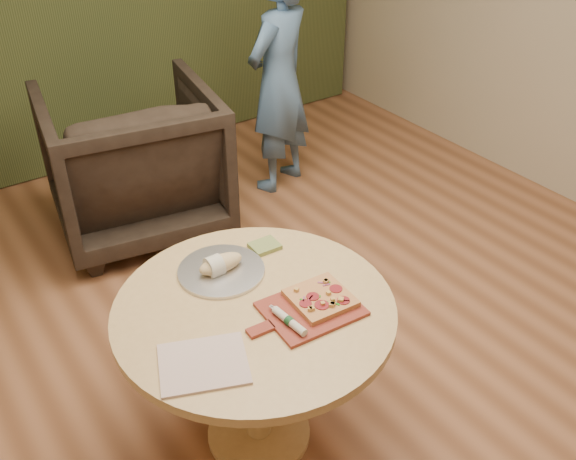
{
  "coord_description": "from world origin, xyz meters",
  "views": [
    {
      "loc": [
        -1.38,
        -1.69,
        2.35
      ],
      "look_at": [
        -0.03,
        0.25,
        0.77
      ],
      "focal_mm": 40.0,
      "sensor_mm": 36.0,
      "label": 1
    }
  ],
  "objects_px": {
    "pedestal_table": "(255,333)",
    "armchair": "(133,154)",
    "person_standing": "(279,81)",
    "serving_tray": "(221,271)",
    "flatbread_pizza": "(321,298)",
    "pizza_paddle": "(309,310)",
    "bread_roll": "(219,264)",
    "cutlery_roll": "(289,321)"
  },
  "relations": [
    {
      "from": "cutlery_roll",
      "to": "armchair",
      "type": "height_order",
      "value": "armchair"
    },
    {
      "from": "pedestal_table",
      "to": "cutlery_roll",
      "type": "height_order",
      "value": "cutlery_roll"
    },
    {
      "from": "flatbread_pizza",
      "to": "serving_tray",
      "type": "xyz_separation_m",
      "value": [
        -0.21,
        0.39,
        -0.02
      ]
    },
    {
      "from": "flatbread_pizza",
      "to": "pedestal_table",
      "type": "bearing_deg",
      "value": 148.07
    },
    {
      "from": "pizza_paddle",
      "to": "cutlery_roll",
      "type": "distance_m",
      "value": 0.12
    },
    {
      "from": "bread_roll",
      "to": "person_standing",
      "type": "height_order",
      "value": "person_standing"
    },
    {
      "from": "cutlery_roll",
      "to": "serving_tray",
      "type": "distance_m",
      "value": 0.43
    },
    {
      "from": "bread_roll",
      "to": "person_standing",
      "type": "bearing_deg",
      "value": 49.18
    },
    {
      "from": "serving_tray",
      "to": "person_standing",
      "type": "relative_size",
      "value": 0.23
    },
    {
      "from": "pizza_paddle",
      "to": "cutlery_roll",
      "type": "bearing_deg",
      "value": -161.58
    },
    {
      "from": "bread_roll",
      "to": "serving_tray",
      "type": "bearing_deg",
      "value": 0.0
    },
    {
      "from": "pedestal_table",
      "to": "armchair",
      "type": "xyz_separation_m",
      "value": [
        0.29,
        1.89,
        -0.09
      ]
    },
    {
      "from": "pizza_paddle",
      "to": "armchair",
      "type": "distance_m",
      "value": 2.05
    },
    {
      "from": "flatbread_pizza",
      "to": "serving_tray",
      "type": "relative_size",
      "value": 0.65
    },
    {
      "from": "cutlery_roll",
      "to": "armchair",
      "type": "relative_size",
      "value": 0.19
    },
    {
      "from": "pedestal_table",
      "to": "bread_roll",
      "type": "height_order",
      "value": "bread_roll"
    },
    {
      "from": "bread_roll",
      "to": "person_standing",
      "type": "xyz_separation_m",
      "value": [
        1.37,
        1.58,
        -0.01
      ]
    },
    {
      "from": "person_standing",
      "to": "bread_roll",
      "type": "bearing_deg",
      "value": 28.03
    },
    {
      "from": "pizza_paddle",
      "to": "armchair",
      "type": "relative_size",
      "value": 0.44
    },
    {
      "from": "pedestal_table",
      "to": "person_standing",
      "type": "relative_size",
      "value": 0.69
    },
    {
      "from": "flatbread_pizza",
      "to": "bread_roll",
      "type": "distance_m",
      "value": 0.45
    },
    {
      "from": "cutlery_roll",
      "to": "serving_tray",
      "type": "height_order",
      "value": "cutlery_roll"
    },
    {
      "from": "person_standing",
      "to": "serving_tray",
      "type": "bearing_deg",
      "value": 28.22
    },
    {
      "from": "flatbread_pizza",
      "to": "bread_roll",
      "type": "xyz_separation_m",
      "value": [
        -0.22,
        0.39,
        0.02
      ]
    },
    {
      "from": "pizza_paddle",
      "to": "flatbread_pizza",
      "type": "height_order",
      "value": "flatbread_pizza"
    },
    {
      "from": "pedestal_table",
      "to": "cutlery_roll",
      "type": "bearing_deg",
      "value": -76.66
    },
    {
      "from": "bread_roll",
      "to": "pizza_paddle",
      "type": "bearing_deg",
      "value": -68.36
    },
    {
      "from": "serving_tray",
      "to": "bread_roll",
      "type": "xyz_separation_m",
      "value": [
        -0.01,
        0.0,
        0.04
      ]
    },
    {
      "from": "pizza_paddle",
      "to": "flatbread_pizza",
      "type": "xyz_separation_m",
      "value": [
        0.06,
        0.01,
        0.02
      ]
    },
    {
      "from": "serving_tray",
      "to": "armchair",
      "type": "xyz_separation_m",
      "value": [
        0.29,
        1.63,
        -0.24
      ]
    },
    {
      "from": "pizza_paddle",
      "to": "flatbread_pizza",
      "type": "relative_size",
      "value": 1.95
    },
    {
      "from": "serving_tray",
      "to": "pedestal_table",
      "type": "bearing_deg",
      "value": -90.57
    },
    {
      "from": "cutlery_roll",
      "to": "pedestal_table",
      "type": "bearing_deg",
      "value": 98.21
    },
    {
      "from": "flatbread_pizza",
      "to": "pizza_paddle",
      "type": "bearing_deg",
      "value": -170.82
    },
    {
      "from": "pedestal_table",
      "to": "bread_roll",
      "type": "relative_size",
      "value": 5.64
    },
    {
      "from": "cutlery_roll",
      "to": "bread_roll",
      "type": "distance_m",
      "value": 0.43
    },
    {
      "from": "armchair",
      "to": "serving_tray",
      "type": "bearing_deg",
      "value": 89.99
    },
    {
      "from": "pedestal_table",
      "to": "serving_tray",
      "type": "xyz_separation_m",
      "value": [
        0.0,
        0.25,
        0.15
      ]
    },
    {
      "from": "serving_tray",
      "to": "bread_roll",
      "type": "bearing_deg",
      "value": 180.0
    },
    {
      "from": "serving_tray",
      "to": "cutlery_roll",
      "type": "bearing_deg",
      "value": -84.82
    },
    {
      "from": "pedestal_table",
      "to": "cutlery_roll",
      "type": "relative_size",
      "value": 5.46
    },
    {
      "from": "pedestal_table",
      "to": "armchair",
      "type": "distance_m",
      "value": 1.91
    }
  ]
}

